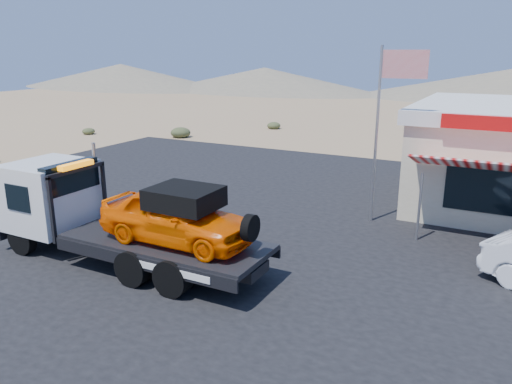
% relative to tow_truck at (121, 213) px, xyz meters
% --- Properties ---
extents(ground, '(120.00, 120.00, 0.00)m').
position_rel_tow_truck_xyz_m(ground, '(0.57, 2.35, -1.47)').
color(ground, '#A0805B').
rests_on(ground, ground).
extents(asphalt_lot, '(32.00, 24.00, 0.02)m').
position_rel_tow_truck_xyz_m(asphalt_lot, '(2.57, 5.35, -1.46)').
color(asphalt_lot, black).
rests_on(asphalt_lot, ground).
extents(tow_truck, '(8.19, 2.43, 2.74)m').
position_rel_tow_truck_xyz_m(tow_truck, '(0.00, 0.00, 0.00)').
color(tow_truck, black).
rests_on(tow_truck, asphalt_lot).
extents(flagpole, '(1.55, 0.10, 6.00)m').
position_rel_tow_truck_xyz_m(flagpole, '(5.50, 6.85, 2.29)').
color(flagpole, '#99999E').
rests_on(flagpole, asphalt_lot).
extents(desert_scrub, '(28.88, 30.94, 0.75)m').
position_rel_tow_truck_xyz_m(desert_scrub, '(-14.05, 10.58, -1.16)').
color(desert_scrub, '#3C4324').
rests_on(desert_scrub, ground).
extents(distant_hills, '(126.00, 48.00, 4.20)m').
position_rel_tow_truck_xyz_m(distant_hills, '(-9.20, 57.49, 0.41)').
color(distant_hills, '#726B59').
rests_on(distant_hills, ground).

